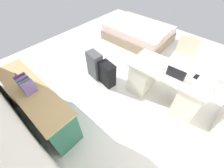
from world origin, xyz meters
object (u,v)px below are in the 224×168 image
computer_mouse (162,68)px  cell_phone_near_laptop (196,77)px  laptop (176,74)px  suitcase_spare_grey (95,65)px  desk (165,84)px  figurine_small (16,75)px  credenza (38,104)px  suitcase_black (107,74)px  desk_lamp (207,72)px  bed (139,33)px  office_chair (182,60)px

computer_mouse → cell_phone_near_laptop: size_ratio=0.74×
laptop → suitcase_spare_grey: bearing=14.1°
desk → figurine_small: size_ratio=13.47×
credenza → suitcase_black: credenza is taller
laptop → suitcase_black: bearing=18.0°
cell_phone_near_laptop → desk_lamp: size_ratio=0.39×
credenza → laptop: laptop is taller
credenza → bed: bearing=-84.7°
laptop → figurine_small: (1.94, 1.85, 0.04)m
credenza → cell_phone_near_laptop: (-1.81, -2.08, 0.36)m
computer_mouse → desk_lamp: size_ratio=0.29×
credenza → suitcase_spare_grey: (0.10, -1.44, -0.06)m
laptop → desk_lamp: size_ratio=0.94×
suitcase_spare_grey → cell_phone_near_laptop: size_ratio=4.78×
office_chair → bed: size_ratio=0.48×
suitcase_spare_grey → credenza: bearing=101.5°
bed → desk: bearing=137.7°
suitcase_black → desk_lamp: desk_lamp is taller
desk → suitcase_spare_grey: bearing=17.9°
bed → laptop: size_ratio=6.02×
figurine_small → laptop: bearing=-136.3°
bed → computer_mouse: 2.34m
office_chair → credenza: (1.32, 2.85, -0.03)m
suitcase_black → desk_lamp: 1.86m
bed → cell_phone_near_laptop: 2.62m
laptop → computer_mouse: 0.27m
computer_mouse → figurine_small: figurine_small is taller
credenza → desk_lamp: bearing=-134.2°
suitcase_spare_grey → laptop: size_ratio=2.00×
credenza → suitcase_black: bearing=-101.2°
laptop → desk_lamp: bearing=-163.1°
desk → cell_phone_near_laptop: cell_phone_near_laptop is taller
desk → cell_phone_near_laptop: (-0.41, -0.15, 0.36)m
cell_phone_near_laptop → figurine_small: 3.04m
cell_phone_near_laptop → suitcase_black: bearing=25.0°
suitcase_spare_grey → laptop: 1.75m
credenza → bed: size_ratio=0.92×
bed → laptop: (-1.86, 1.65, 0.55)m
credenza → figurine_small: figurine_small is taller
cell_phone_near_laptop → computer_mouse: bearing=23.5°
figurine_small → credenza: bearing=-179.8°
credenza → laptop: size_ratio=5.55×
bed → figurine_small: size_ratio=17.76×
bed → laptop: laptop is taller
credenza → computer_mouse: size_ratio=18.00×
cell_phone_near_laptop → suitcase_spare_grey: bearing=20.8°
suitcase_spare_grey → computer_mouse: computer_mouse is taller
bed → computer_mouse: bearing=134.5°
desk_lamp → suitcase_spare_grey: bearing=14.6°
cell_phone_near_laptop → desk_lamp: 0.30m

